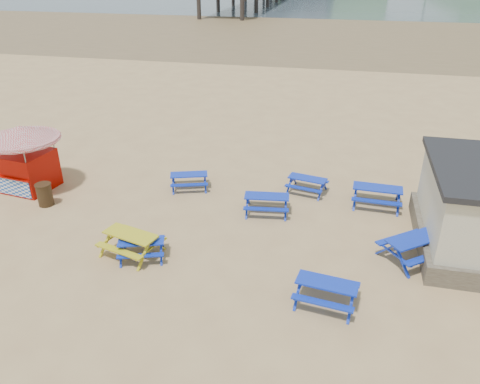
% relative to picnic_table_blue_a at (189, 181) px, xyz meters
% --- Properties ---
extents(ground, '(400.00, 400.00, 0.00)m').
position_rel_picnic_table_blue_a_xyz_m(ground, '(2.71, -3.33, -0.35)').
color(ground, tan).
rests_on(ground, ground).
extents(wet_sand, '(400.00, 400.00, 0.00)m').
position_rel_picnic_table_blue_a_xyz_m(wet_sand, '(2.71, 51.67, -0.34)').
color(wet_sand, olive).
rests_on(wet_sand, ground).
extents(picnic_table_blue_a, '(1.98, 1.78, 0.69)m').
position_rel_picnic_table_blue_a_xyz_m(picnic_table_blue_a, '(0.00, 0.00, 0.00)').
color(picnic_table_blue_a, '#1418A9').
rests_on(picnic_table_blue_a, ground).
extents(picnic_table_blue_b, '(1.88, 1.64, 0.69)m').
position_rel_picnic_table_blue_a_xyz_m(picnic_table_blue_b, '(5.20, 0.78, 0.00)').
color(picnic_table_blue_b, '#1418A9').
rests_on(picnic_table_blue_b, ground).
extents(picnic_table_blue_c, '(2.06, 1.70, 0.84)m').
position_rel_picnic_table_blue_a_xyz_m(picnic_table_blue_c, '(8.16, 0.20, 0.07)').
color(picnic_table_blue_c, '#1418A9').
rests_on(picnic_table_blue_c, ground).
extents(picnic_table_blue_d, '(1.89, 1.69, 0.66)m').
position_rel_picnic_table_blue_a_xyz_m(picnic_table_blue_d, '(0.15, -5.55, -0.02)').
color(picnic_table_blue_d, '#1418A9').
rests_on(picnic_table_blue_d, ground).
extents(picnic_table_blue_e, '(1.99, 1.69, 0.76)m').
position_rel_picnic_table_blue_a_xyz_m(picnic_table_blue_e, '(6.51, -6.57, 0.04)').
color(picnic_table_blue_e, '#1418A9').
rests_on(picnic_table_blue_e, ground).
extents(picnic_table_blue_f, '(2.61, 2.55, 0.85)m').
position_rel_picnic_table_blue_a_xyz_m(picnic_table_blue_f, '(9.28, -3.58, 0.08)').
color(picnic_table_blue_f, '#1418A9').
rests_on(picnic_table_blue_f, ground).
extents(picnic_table_yellow, '(2.26, 2.00, 0.81)m').
position_rel_picnic_table_blue_a_xyz_m(picnic_table_yellow, '(-0.28, -5.44, 0.06)').
color(picnic_table_yellow, '#B3A319').
rests_on(picnic_table_yellow, ground).
extents(ice_cream_kiosk, '(3.69, 3.69, 2.94)m').
position_rel_picnic_table_blue_a_xyz_m(ice_cream_kiosk, '(-6.92, -1.63, 1.51)').
color(ice_cream_kiosk, '#A30700').
rests_on(ice_cream_kiosk, ground).
extents(litter_bin, '(0.66, 0.66, 0.97)m').
position_rel_picnic_table_blue_a_xyz_m(litter_bin, '(-5.35, -2.91, 0.15)').
color(litter_bin, '#362713').
rests_on(litter_bin, ground).
extents(picnic_table_blue_g, '(1.96, 1.66, 0.75)m').
position_rel_picnic_table_blue_a_xyz_m(picnic_table_blue_g, '(3.79, -1.42, 0.03)').
color(picnic_table_blue_g, '#1418A9').
rests_on(picnic_table_blue_g, ground).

